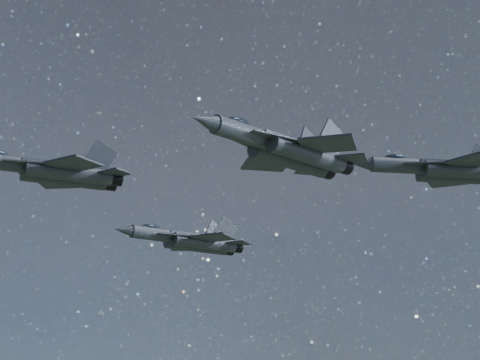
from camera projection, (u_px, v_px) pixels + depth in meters
name	position (u px, v px, depth m)	size (l,w,h in m)	color
jet_lead	(53.00, 171.00, 70.61)	(15.92, 11.26, 4.04)	#2D3138
jet_left	(191.00, 241.00, 102.41)	(18.64, 12.84, 4.68)	#2D3138
jet_right	(287.00, 150.00, 69.71)	(18.57, 12.32, 4.73)	#2D3138
jet_slot	(448.00, 170.00, 85.89)	(19.06, 12.98, 4.79)	#2D3138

